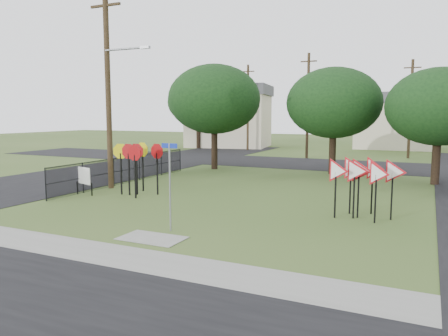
# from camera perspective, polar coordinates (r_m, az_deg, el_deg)

# --- Properties ---
(ground) EXTENTS (140.00, 140.00, 0.00)m
(ground) POSITION_cam_1_polar(r_m,az_deg,el_deg) (15.81, -4.43, -6.99)
(ground) COLOR #344E1D
(sidewalk) EXTENTS (30.00, 1.60, 0.02)m
(sidewalk) POSITION_cam_1_polar(r_m,az_deg,el_deg) (12.48, -14.19, -10.98)
(sidewalk) COLOR gray
(sidewalk) RESTS_ON ground
(planting_strip) EXTENTS (30.00, 0.80, 0.02)m
(planting_strip) POSITION_cam_1_polar(r_m,az_deg,el_deg) (11.63, -18.02, -12.47)
(planting_strip) COLOR #344E1D
(planting_strip) RESTS_ON ground
(street_left) EXTENTS (8.00, 50.00, 0.02)m
(street_left) POSITION_cam_1_polar(r_m,az_deg,el_deg) (30.71, -14.72, -0.34)
(street_left) COLOR black
(street_left) RESTS_ON ground
(street_far) EXTENTS (60.00, 8.00, 0.02)m
(street_far) POSITION_cam_1_polar(r_m,az_deg,el_deg) (34.39, 12.28, 0.50)
(street_far) COLOR black
(street_far) RESTS_ON ground
(curb_pad) EXTENTS (2.00, 1.20, 0.02)m
(curb_pad) POSITION_cam_1_polar(r_m,az_deg,el_deg) (13.85, -9.41, -9.05)
(curb_pad) COLOR gray
(curb_pad) RESTS_ON ground
(street_name_sign) EXTENTS (0.60, 0.06, 2.90)m
(street_name_sign) POSITION_cam_1_polar(r_m,az_deg,el_deg) (14.30, -7.08, -1.70)
(street_name_sign) COLOR gray
(street_name_sign) RESTS_ON ground
(stop_sign_cluster) EXTENTS (2.33, 1.83, 2.47)m
(stop_sign_cluster) POSITION_cam_1_polar(r_m,az_deg,el_deg) (21.10, -11.33, 1.47)
(stop_sign_cluster) COLOR black
(stop_sign_cluster) RESTS_ON ground
(yield_sign_cluster) EXTENTS (2.87, 1.90, 2.27)m
(yield_sign_cluster) POSITION_cam_1_polar(r_m,az_deg,el_deg) (16.84, 17.70, -0.64)
(yield_sign_cluster) COLOR black
(yield_sign_cluster) RESTS_ON ground
(info_board) EXTENTS (1.02, 0.38, 1.33)m
(info_board) POSITION_cam_1_polar(r_m,az_deg,el_deg) (21.76, -17.81, -1.07)
(info_board) COLOR black
(info_board) RESTS_ON ground
(utility_pole_main) EXTENTS (3.55, 0.33, 10.00)m
(utility_pole_main) POSITION_cam_1_polar(r_m,az_deg,el_deg) (23.24, -14.80, 10.22)
(utility_pole_main) COLOR #41311E
(utility_pole_main) RESTS_ON ground
(far_pole_a) EXTENTS (1.40, 0.24, 9.00)m
(far_pole_a) POSITION_cam_1_polar(r_m,az_deg,el_deg) (38.55, 10.89, 8.05)
(far_pole_a) COLOR #41311E
(far_pole_a) RESTS_ON ground
(far_pole_b) EXTENTS (1.40, 0.24, 8.50)m
(far_pole_b) POSITION_cam_1_polar(r_m,az_deg,el_deg) (41.36, 23.18, 7.19)
(far_pole_b) COLOR #41311E
(far_pole_b) RESTS_ON ground
(far_pole_c) EXTENTS (1.40, 0.24, 9.00)m
(far_pole_c) POSITION_cam_1_polar(r_m,az_deg,el_deg) (46.77, 3.13, 7.96)
(far_pole_c) COLOR #41311E
(far_pole_c) RESTS_ON ground
(fence_run) EXTENTS (0.05, 11.55, 1.50)m
(fence_run) POSITION_cam_1_polar(r_m,az_deg,el_deg) (24.98, -12.54, -0.13)
(fence_run) COLOR black
(fence_run) RESTS_ON ground
(house_left) EXTENTS (10.58, 8.88, 7.20)m
(house_left) POSITION_cam_1_polar(r_m,az_deg,el_deg) (52.03, 0.68, 6.83)
(house_left) COLOR beige
(house_left) RESTS_ON ground
(house_mid) EXTENTS (8.40, 8.40, 6.20)m
(house_mid) POSITION_cam_1_polar(r_m,az_deg,el_deg) (53.45, 21.46, 5.81)
(house_mid) COLOR beige
(house_mid) RESTS_ON ground
(tree_near_left) EXTENTS (6.40, 6.40, 7.27)m
(tree_near_left) POSITION_cam_1_polar(r_m,az_deg,el_deg) (30.54, -1.28, 8.96)
(tree_near_left) COLOR black
(tree_near_left) RESTS_ON ground
(tree_near_mid) EXTENTS (6.00, 6.00, 6.80)m
(tree_near_mid) POSITION_cam_1_polar(r_m,az_deg,el_deg) (28.88, 14.16, 8.23)
(tree_near_mid) COLOR black
(tree_near_mid) RESTS_ON ground
(tree_near_right) EXTENTS (5.60, 5.60, 6.33)m
(tree_near_right) POSITION_cam_1_polar(r_m,az_deg,el_deg) (26.33, 26.28, 7.18)
(tree_near_right) COLOR black
(tree_near_right) RESTS_ON ground
(tree_far_left) EXTENTS (6.80, 6.80, 7.73)m
(tree_far_left) POSITION_cam_1_polar(r_m,az_deg,el_deg) (49.36, -3.41, 8.57)
(tree_far_left) COLOR black
(tree_far_left) RESTS_ON ground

